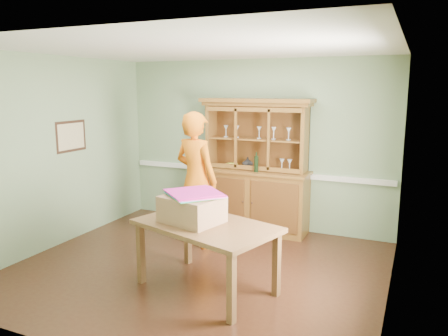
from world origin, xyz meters
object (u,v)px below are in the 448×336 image
at_px(dining_table, 206,231).
at_px(china_hutch, 254,185).
at_px(cardboard_box, 192,209).
at_px(person, 196,180).

bearing_deg(dining_table, china_hutch, 113.33).
height_order(dining_table, cardboard_box, cardboard_box).
height_order(dining_table, person, person).
bearing_deg(china_hutch, cardboard_box, -88.05).
xyz_separation_m(china_hutch, dining_table, (0.25, -2.22, -0.05)).
bearing_deg(cardboard_box, dining_table, 1.36).
height_order(cardboard_box, person, person).
xyz_separation_m(dining_table, cardboard_box, (-0.17, -0.00, 0.24)).
relative_size(dining_table, cardboard_box, 2.77).
distance_m(dining_table, person, 1.47).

